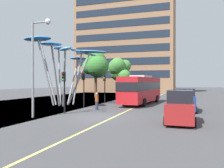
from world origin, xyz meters
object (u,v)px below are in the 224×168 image
Objects in this scene: leaf_sculpture at (61,51)px; car_parked_near at (180,108)px; pedestrian at (97,101)px; traffic_light_island_mid at (105,83)px; traffic_light_kerb_near at (64,83)px; traffic_light_kerb_far at (83,82)px; car_parked_mid at (186,100)px; red_bus at (141,88)px; street_lamp at (37,55)px.

car_parked_near is at bearing -30.59° from leaf_sculpture.
car_parked_near is at bearing -32.40° from pedestrian.
traffic_light_island_mid is 0.83× the size of car_parked_near.
traffic_light_kerb_near reaches higher than car_parked_near.
traffic_light_kerb_far is 2.18× the size of pedestrian.
pedestrian is (2.14, -1.52, -1.84)m from traffic_light_kerb_far.
car_parked_mid is at bearing -6.25° from leaf_sculpture.
leaf_sculpture is 2.85× the size of traffic_light_island_mid.
leaf_sculpture is at bearing 152.05° from pedestrian.
pedestrian is at bearing 62.13° from traffic_light_kerb_near.
red_bus is at bearing 111.85° from car_parked_near.
leaf_sculpture is 2.80× the size of traffic_light_kerb_far.
traffic_light_kerb_near is 0.92× the size of car_parked_mid.
car_parked_near is 6.60m from car_parked_mid.
car_parked_near is at bearing -92.31° from car_parked_mid.
red_bus is 14.98m from street_lamp.
traffic_light_island_mid is 15.40m from car_parked_near.
traffic_light_kerb_near reaches higher than pedestrian.
car_parked_near is 11.17m from street_lamp.
car_parked_mid reaches higher than pedestrian.
traffic_light_island_mid is at bearing 42.51° from leaf_sculpture.
car_parked_near reaches higher than car_parked_mid.
car_parked_mid is (10.41, -0.01, -1.68)m from traffic_light_kerb_far.
red_bus is 1.47× the size of street_lamp.
street_lamp reaches higher than traffic_light_island_mid.
traffic_light_kerb_far is 0.84× the size of car_parked_near.
traffic_light_kerb_near is at bearing -154.33° from car_parked_mid.
leaf_sculpture is 2.90× the size of traffic_light_kerb_near.
traffic_light_kerb_near is 4.13m from pedestrian.
pedestrian is (1.65, -6.80, -1.79)m from traffic_light_island_mid.
car_parked_near is at bearing 5.75° from street_lamp.
leaf_sculpture is 6.66m from traffic_light_island_mid.
traffic_light_kerb_far is (3.61, -1.53, -3.63)m from leaf_sculpture.
car_parked_near reaches higher than pedestrian.
street_lamp is (-0.81, -12.94, 2.13)m from traffic_light_island_mid.
leaf_sculpture is at bearing -152.65° from red_bus.
car_parked_mid is 13.71m from street_lamp.
red_bus is 4.71m from traffic_light_island_mid.
traffic_light_island_mid is at bearing 86.42° from street_lamp.
traffic_light_island_mid is at bearing 89.44° from traffic_light_kerb_near.
street_lamp is at bearing -104.09° from traffic_light_kerb_near.
street_lamp is at bearing -174.25° from car_parked_near.
traffic_light_island_mid reaches higher than traffic_light_kerb_near.
red_bus is 3.01× the size of traffic_light_island_mid.
car_parked_near is (10.15, -6.60, -1.68)m from traffic_light_kerb_far.
traffic_light_kerb_far is at bearing -22.96° from leaf_sculpture.
traffic_light_kerb_far is 7.94m from street_lamp.
leaf_sculpture reaches higher than car_parked_near.
traffic_light_island_mid is (4.09, 3.75, -3.68)m from leaf_sculpture.
traffic_light_kerb_far is at bearing 146.95° from car_parked_near.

